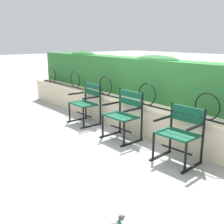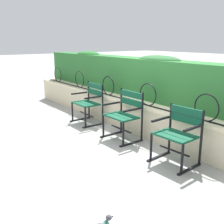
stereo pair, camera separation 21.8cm
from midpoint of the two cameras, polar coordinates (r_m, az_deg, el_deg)
name	(u,v)px [view 2 (the right image)]	position (r m, az deg, el deg)	size (l,w,h in m)	color
ground_plane	(106,143)	(4.80, -0.05, -6.62)	(60.00, 60.00, 0.00)	#9E9E99
stone_wall	(143,118)	(5.25, 7.64, -1.33)	(8.49, 0.41, 0.60)	beige
iron_arch_fence	(129,92)	(5.33, 4.71, 4.21)	(7.93, 0.02, 0.42)	black
hedge_row	(160,79)	(5.40, 11.24, 6.80)	(8.32, 0.50, 0.90)	#2D7033
park_chair_left	(89,102)	(5.88, -3.81, 2.18)	(0.62, 0.53, 0.87)	#0F4C33
park_chair_centre	(125,114)	(4.90, 3.94, -0.39)	(0.63, 0.52, 0.89)	#0F4C33
park_chair_right	(178,133)	(4.08, 15.32, -4.32)	(0.62, 0.55, 0.83)	#0F4C33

